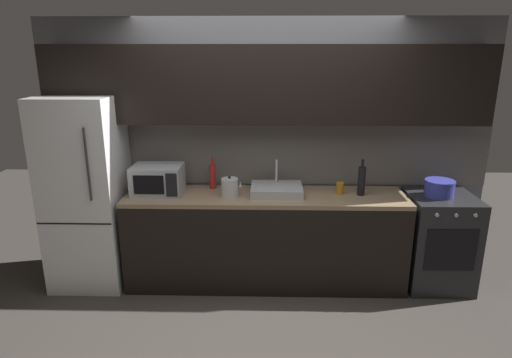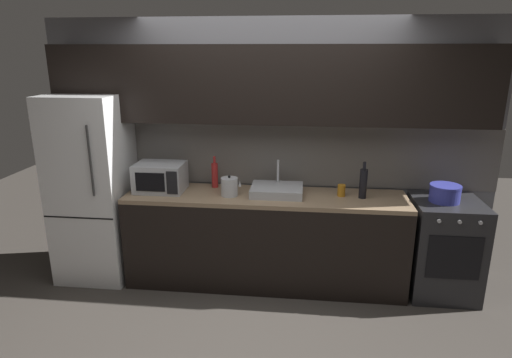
{
  "view_description": "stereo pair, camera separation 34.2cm",
  "coord_description": "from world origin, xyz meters",
  "px_view_note": "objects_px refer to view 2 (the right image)",
  "views": [
    {
      "loc": [
        0.01,
        -2.97,
        2.19
      ],
      "look_at": [
        -0.09,
        0.9,
        1.05
      ],
      "focal_mm": 30.58,
      "sensor_mm": 36.0,
      "label": 1
    },
    {
      "loc": [
        0.35,
        -2.95,
        2.19
      ],
      "look_at": [
        -0.09,
        0.9,
        1.05
      ],
      "focal_mm": 30.58,
      "sensor_mm": 36.0,
      "label": 2
    }
  ],
  "objects_px": {
    "wine_bottle_dark": "(363,183)",
    "cooking_pot": "(445,193)",
    "refrigerator": "(93,188)",
    "microwave": "(160,177)",
    "wine_bottle_red": "(215,175)",
    "mug_amber": "(341,190)",
    "kettle": "(230,187)",
    "oven_range": "(443,248)"
  },
  "relations": [
    {
      "from": "wine_bottle_red",
      "to": "mug_amber",
      "type": "relative_size",
      "value": 2.83
    },
    {
      "from": "refrigerator",
      "to": "microwave",
      "type": "relative_size",
      "value": 3.94
    },
    {
      "from": "cooking_pot",
      "to": "wine_bottle_dark",
      "type": "bearing_deg",
      "value": 178.91
    },
    {
      "from": "kettle",
      "to": "wine_bottle_dark",
      "type": "distance_m",
      "value": 1.22
    },
    {
      "from": "oven_range",
      "to": "cooking_pot",
      "type": "relative_size",
      "value": 3.34
    },
    {
      "from": "wine_bottle_red",
      "to": "wine_bottle_dark",
      "type": "xyz_separation_m",
      "value": [
        1.41,
        -0.17,
        0.01
      ]
    },
    {
      "from": "kettle",
      "to": "wine_bottle_red",
      "type": "bearing_deg",
      "value": 127.61
    },
    {
      "from": "oven_range",
      "to": "wine_bottle_red",
      "type": "distance_m",
      "value": 2.25
    },
    {
      "from": "kettle",
      "to": "oven_range",
      "type": "bearing_deg",
      "value": 1.58
    },
    {
      "from": "refrigerator",
      "to": "mug_amber",
      "type": "bearing_deg",
      "value": 1.12
    },
    {
      "from": "kettle",
      "to": "mug_amber",
      "type": "distance_m",
      "value": 1.04
    },
    {
      "from": "microwave",
      "to": "cooking_pot",
      "type": "bearing_deg",
      "value": -0.4
    },
    {
      "from": "kettle",
      "to": "mug_amber",
      "type": "height_order",
      "value": "kettle"
    },
    {
      "from": "wine_bottle_red",
      "to": "cooking_pot",
      "type": "xyz_separation_m",
      "value": [
        2.12,
        -0.19,
        -0.05
      ]
    },
    {
      "from": "refrigerator",
      "to": "mug_amber",
      "type": "height_order",
      "value": "refrigerator"
    },
    {
      "from": "wine_bottle_red",
      "to": "mug_amber",
      "type": "bearing_deg",
      "value": -6.61
    },
    {
      "from": "kettle",
      "to": "wine_bottle_red",
      "type": "xyz_separation_m",
      "value": [
        -0.19,
        0.24,
        0.04
      ]
    },
    {
      "from": "wine_bottle_red",
      "to": "cooking_pot",
      "type": "height_order",
      "value": "wine_bottle_red"
    },
    {
      "from": "oven_range",
      "to": "mug_amber",
      "type": "relative_size",
      "value": 8.19
    },
    {
      "from": "refrigerator",
      "to": "oven_range",
      "type": "bearing_deg",
      "value": -0.02
    },
    {
      "from": "wine_bottle_dark",
      "to": "mug_amber",
      "type": "height_order",
      "value": "wine_bottle_dark"
    },
    {
      "from": "wine_bottle_red",
      "to": "oven_range",
      "type": "bearing_deg",
      "value": -4.99
    },
    {
      "from": "wine_bottle_dark",
      "to": "cooking_pot",
      "type": "distance_m",
      "value": 0.72
    },
    {
      "from": "refrigerator",
      "to": "wine_bottle_red",
      "type": "distance_m",
      "value": 1.2
    },
    {
      "from": "cooking_pot",
      "to": "refrigerator",
      "type": "bearing_deg",
      "value": -180.0
    },
    {
      "from": "microwave",
      "to": "wine_bottle_dark",
      "type": "height_order",
      "value": "wine_bottle_dark"
    },
    {
      "from": "oven_range",
      "to": "microwave",
      "type": "xyz_separation_m",
      "value": [
        -2.66,
        0.02,
        0.58
      ]
    },
    {
      "from": "wine_bottle_dark",
      "to": "oven_range",
      "type": "bearing_deg",
      "value": -1.13
    },
    {
      "from": "refrigerator",
      "to": "cooking_pot",
      "type": "relative_size",
      "value": 6.73
    },
    {
      "from": "oven_range",
      "to": "cooking_pot",
      "type": "distance_m",
      "value": 0.53
    },
    {
      "from": "kettle",
      "to": "cooking_pot",
      "type": "xyz_separation_m",
      "value": [
        1.93,
        0.06,
        -0.01
      ]
    },
    {
      "from": "refrigerator",
      "to": "mug_amber",
      "type": "xyz_separation_m",
      "value": [
        2.39,
        0.05,
        0.05
      ]
    },
    {
      "from": "cooking_pot",
      "to": "mug_amber",
      "type": "bearing_deg",
      "value": 177.04
    },
    {
      "from": "refrigerator",
      "to": "wine_bottle_dark",
      "type": "distance_m",
      "value": 2.58
    },
    {
      "from": "wine_bottle_dark",
      "to": "mug_amber",
      "type": "xyz_separation_m",
      "value": [
        -0.19,
        0.03,
        -0.09
      ]
    },
    {
      "from": "oven_range",
      "to": "kettle",
      "type": "relative_size",
      "value": 4.62
    },
    {
      "from": "microwave",
      "to": "wine_bottle_dark",
      "type": "relative_size",
      "value": 1.35
    },
    {
      "from": "refrigerator",
      "to": "wine_bottle_red",
      "type": "relative_size",
      "value": 5.83
    },
    {
      "from": "microwave",
      "to": "kettle",
      "type": "xyz_separation_m",
      "value": [
        0.68,
        -0.07,
        -0.05
      ]
    },
    {
      "from": "wine_bottle_dark",
      "to": "cooking_pot",
      "type": "xyz_separation_m",
      "value": [
        0.72,
        -0.01,
        -0.06
      ]
    },
    {
      "from": "kettle",
      "to": "wine_bottle_dark",
      "type": "height_order",
      "value": "wine_bottle_dark"
    },
    {
      "from": "refrigerator",
      "to": "microwave",
      "type": "xyz_separation_m",
      "value": [
        0.68,
        0.02,
        0.13
      ]
    }
  ]
}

